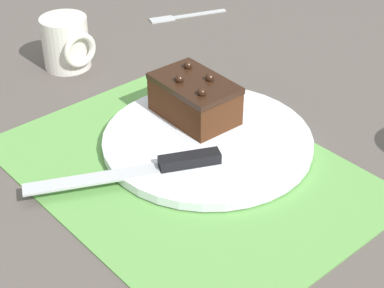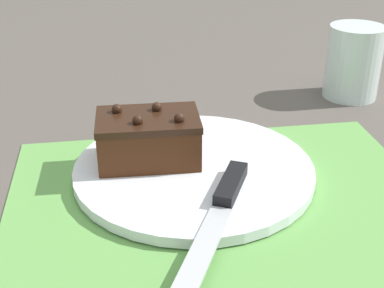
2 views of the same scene
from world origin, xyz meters
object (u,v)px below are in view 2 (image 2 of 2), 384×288
serving_knife (222,207)px  drinking_glass (353,62)px  cake_plate (194,169)px  chocolate_cake (148,138)px

serving_knife → drinking_glass: bearing=-105.2°
cake_plate → chocolate_cake: bearing=157.2°
cake_plate → chocolate_cake: chocolate_cake is taller
drinking_glass → chocolate_cake: bearing=-150.4°
cake_plate → drinking_glass: bearing=36.6°
cake_plate → serving_knife: bearing=-82.3°
chocolate_cake → serving_knife: chocolate_cake is taller
chocolate_cake → serving_knife: size_ratio=0.53×
chocolate_cake → drinking_glass: size_ratio=1.07×
cake_plate → serving_knife: size_ratio=1.24×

